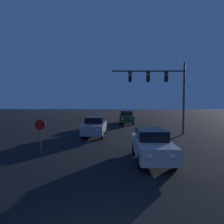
% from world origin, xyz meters
% --- Properties ---
extents(car_near, '(1.82, 4.62, 1.64)m').
position_xyz_m(car_near, '(2.09, 7.34, 0.84)').
color(car_near, beige).
rests_on(car_near, ground_plane).
extents(car_mid, '(1.98, 4.68, 1.64)m').
position_xyz_m(car_mid, '(-1.53, 14.87, 0.84)').
color(car_mid, '#99999E').
rests_on(car_mid, ground_plane).
extents(car_far, '(1.93, 4.67, 1.64)m').
position_xyz_m(car_far, '(1.86, 24.16, 0.84)').
color(car_far, '#1E4728').
rests_on(car_far, ground_plane).
extents(traffic_signal_mast, '(6.60, 0.30, 6.48)m').
position_xyz_m(traffic_signal_mast, '(4.56, 15.72, 4.50)').
color(traffic_signal_mast, brown).
rests_on(traffic_signal_mast, ground_plane).
extents(stop_sign, '(0.61, 0.07, 2.08)m').
position_xyz_m(stop_sign, '(-4.12, 8.33, 1.43)').
color(stop_sign, brown).
rests_on(stop_sign, ground_plane).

